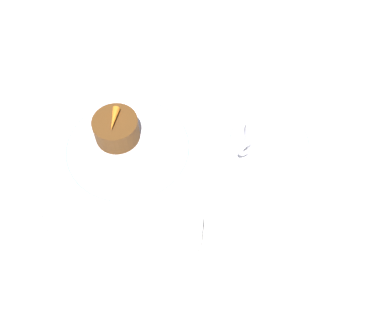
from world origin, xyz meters
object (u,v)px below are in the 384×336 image
(dinner_plate, at_px, (128,149))
(dessert_cake, at_px, (116,129))
(coffee_cup, at_px, (271,133))
(wine_glass, at_px, (174,230))
(fork, at_px, (41,221))

(dinner_plate, bearing_deg, dessert_cake, -86.25)
(dessert_cake, bearing_deg, coffee_cup, 142.69)
(dinner_plate, distance_m, dessert_cake, 0.04)
(dinner_plate, height_order, coffee_cup, coffee_cup)
(dinner_plate, distance_m, coffee_cup, 0.25)
(dessert_cake, bearing_deg, wine_glass, 81.54)
(coffee_cup, distance_m, fork, 0.41)
(dinner_plate, height_order, dessert_cake, dessert_cake)
(dinner_plate, relative_size, wine_glass, 1.81)
(wine_glass, height_order, dessert_cake, wine_glass)
(fork, distance_m, dessert_cake, 0.20)
(dinner_plate, xyz_separation_m, fork, (0.19, 0.03, -0.01))
(coffee_cup, distance_m, wine_glass, 0.26)
(dinner_plate, bearing_deg, wine_glass, 79.76)
(coffee_cup, height_order, fork, coffee_cup)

